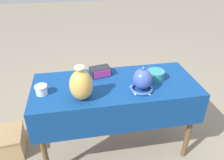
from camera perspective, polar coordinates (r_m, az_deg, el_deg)
name	(u,v)px	position (r m, az deg, el deg)	size (l,w,h in m)	color
ground_plane	(115,146)	(2.17, 0.74, -16.74)	(14.00, 14.00, 0.00)	gray
display_table	(116,93)	(1.75, 0.98, -3.47)	(1.30, 0.56, 0.69)	brown
vase_tall_bulbous	(81,85)	(1.51, -8.09, -1.24)	(0.16, 0.16, 0.26)	gold
vase_dome_bell	(142,81)	(1.62, 7.93, -0.14)	(0.18, 0.19, 0.20)	#3851A8
mosaic_tile_box	(100,71)	(1.83, -3.07, 2.26)	(0.18, 0.14, 0.07)	#232328
cup_wide_porcelain	(41,89)	(1.66, -17.98, -2.36)	(0.09, 0.09, 0.07)	white
pot_squat_teal	(156,75)	(1.80, 11.30, 1.32)	(0.14, 0.14, 0.07)	teal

